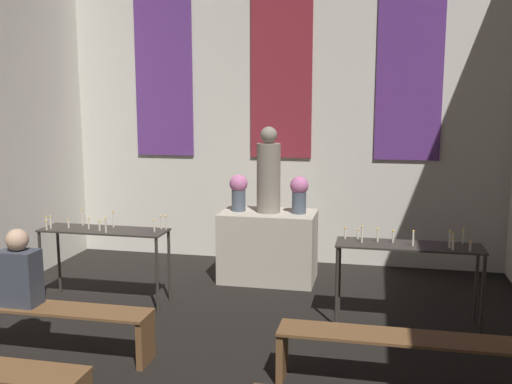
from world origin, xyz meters
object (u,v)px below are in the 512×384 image
flower_vase_right (299,193)px  candle_rack_left (104,238)px  altar (268,246)px  flower_vase_left (239,191)px  pew_back_left (34,317)px  pew_back_right (418,351)px  person_seated (19,271)px  statue (269,174)px  candle_rack_right (409,255)px

flower_vase_right → candle_rack_left: (-2.16, -1.25, -0.43)m
altar → candle_rack_left: (-1.75, -1.25, 0.32)m
flower_vase_left → pew_back_left: size_ratio=0.21×
pew_back_right → person_seated: bearing=180.0°
pew_back_left → candle_rack_left: bearing=89.0°
flower_vase_left → pew_back_right: flower_vase_left is taller
statue → flower_vase_right: 0.47m
altar → pew_back_left: bearing=-123.4°
altar → flower_vase_right: bearing=0.0°
pew_back_left → person_seated: bearing=180.0°
altar → flower_vase_right: size_ratio=2.56×
statue → candle_rack_right: bearing=-35.4°
flower_vase_left → person_seated: (-1.49, -2.69, -0.41)m
pew_back_right → candle_rack_left: bearing=157.8°
flower_vase_right → pew_back_right: flower_vase_right is taller
candle_rack_left → pew_back_right: (3.53, -1.44, -0.43)m
altar → candle_rack_left: bearing=-144.6°
flower_vase_left → candle_rack_right: size_ratio=0.32×
flower_vase_left → pew_back_right: (2.19, -2.69, -0.86)m
altar → flower_vase_left: size_ratio=2.56×
person_seated → flower_vase_right: bearing=49.4°
pew_back_right → person_seated: size_ratio=3.15×
candle_rack_left → pew_back_right: 3.84m
altar → statue: size_ratio=1.11×
flower_vase_right → pew_back_right: bearing=-63.0°
candle_rack_left → altar: bearing=35.4°
pew_back_left → pew_back_right: size_ratio=1.00×
flower_vase_left → person_seated: bearing=-118.9°
flower_vase_right → pew_back_left: size_ratio=0.21×
candle_rack_left → pew_back_left: 1.51m
flower_vase_left → pew_back_right: bearing=-50.9°
candle_rack_right → person_seated: (-3.65, -1.44, 0.02)m
altar → person_seated: (-1.90, -2.69, 0.33)m
person_seated → altar: bearing=54.8°
statue → pew_back_right: 3.41m
candle_rack_left → pew_back_left: bearing=-91.0°
statue → pew_back_left: statue is taller
statue → person_seated: bearing=-125.2°
pew_back_left → person_seated: (-0.12, 0.00, 0.45)m
statue → candle_rack_left: statue is taller
statue → flower_vase_right: statue is taller
flower_vase_left → candle_rack_right: 2.53m
flower_vase_right → pew_back_left: (-2.19, -2.69, -0.86)m
statue → flower_vase_left: 0.47m
statue → candle_rack_left: bearing=-144.6°
flower_vase_left → person_seated: size_ratio=0.66×
candle_rack_right → pew_back_right: size_ratio=0.65×
altar → flower_vase_right: flower_vase_right is taller
statue → flower_vase_left: size_ratio=2.30×
statue → pew_back_left: 3.41m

